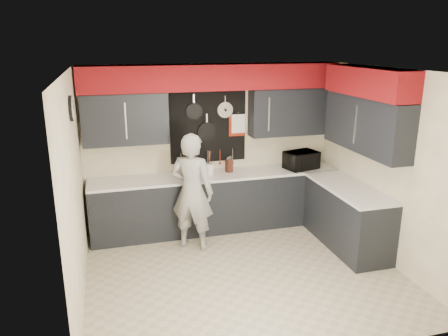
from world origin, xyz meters
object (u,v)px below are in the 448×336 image
object	(u,v)px
knife_block	(229,166)
person	(192,192)
microwave	(301,160)
coffee_maker	(192,164)
utensil_crock	(210,169)

from	to	relation	value
knife_block	person	size ratio (longest dim) A/B	0.12
microwave	knife_block	bearing A→B (deg)	159.16
coffee_maker	person	size ratio (longest dim) A/B	0.19
coffee_maker	person	world-z (taller)	person
microwave	coffee_maker	size ratio (longest dim) A/B	1.59
utensil_crock	person	distance (m)	0.71
microwave	coffee_maker	world-z (taller)	coffee_maker
knife_block	person	bearing A→B (deg)	-159.72
utensil_crock	coffee_maker	xyz separation A→B (m)	(-0.28, 0.04, 0.08)
coffee_maker	person	distance (m)	0.66
utensil_crock	person	world-z (taller)	person
knife_block	person	world-z (taller)	person
utensil_crock	coffee_maker	size ratio (longest dim) A/B	0.52
utensil_crock	person	xyz separation A→B (m)	(-0.40, -0.57, -0.15)
microwave	coffee_maker	xyz separation A→B (m)	(-1.78, 0.13, 0.03)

